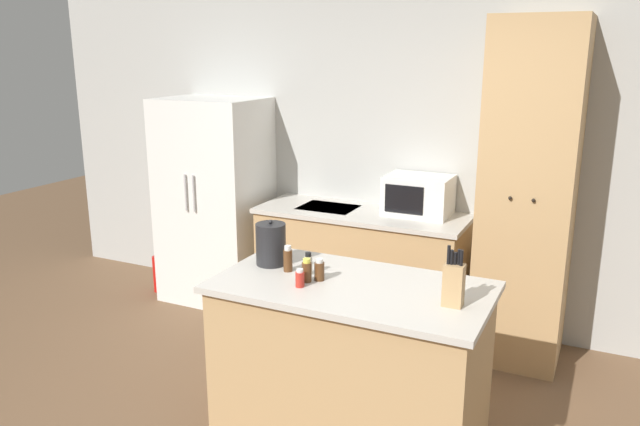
% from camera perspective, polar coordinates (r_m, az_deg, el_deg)
% --- Properties ---
extents(wall_back, '(7.20, 0.06, 2.60)m').
position_cam_1_polar(wall_back, '(4.90, 9.87, 4.71)').
color(wall_back, '#B2B2AD').
rests_on(wall_back, ground_plane).
extents(refrigerator, '(0.85, 0.67, 1.75)m').
position_cam_1_polar(refrigerator, '(5.43, -9.59, 1.10)').
color(refrigerator, white).
rests_on(refrigerator, ground_plane).
extents(back_counter, '(1.63, 0.63, 0.93)m').
position_cam_1_polar(back_counter, '(4.95, 3.76, -5.01)').
color(back_counter, tan).
rests_on(back_counter, ground_plane).
extents(pantry_cabinet, '(0.59, 0.63, 2.35)m').
position_cam_1_polar(pantry_cabinet, '(4.45, 18.50, 1.48)').
color(pantry_cabinet, tan).
rests_on(pantry_cabinet, ground_plane).
extents(kitchen_island, '(1.44, 0.78, 0.95)m').
position_cam_1_polar(kitchen_island, '(3.48, 2.80, -13.77)').
color(kitchen_island, tan).
rests_on(kitchen_island, ground_plane).
extents(microwave, '(0.48, 0.36, 0.30)m').
position_cam_1_polar(microwave, '(4.73, 9.02, 1.62)').
color(microwave, white).
rests_on(microwave, back_counter).
extents(knife_block, '(0.09, 0.08, 0.30)m').
position_cam_1_polar(knife_block, '(3.04, 12.12, -6.32)').
color(knife_block, tan).
rests_on(knife_block, kitchen_island).
extents(spice_bottle_tall_dark, '(0.04, 0.04, 0.12)m').
position_cam_1_polar(spice_bottle_tall_dark, '(3.40, -1.08, -4.70)').
color(spice_bottle_tall_dark, beige).
rests_on(spice_bottle_tall_dark, kitchen_island).
extents(spice_bottle_short_red, '(0.05, 0.05, 0.10)m').
position_cam_1_polar(spice_bottle_short_red, '(3.23, -1.85, -6.00)').
color(spice_bottle_short_red, '#B2281E').
rests_on(spice_bottle_short_red, kitchen_island).
extents(spice_bottle_amber_oil, '(0.05, 0.05, 0.12)m').
position_cam_1_polar(spice_bottle_amber_oil, '(3.31, -0.06, -5.25)').
color(spice_bottle_amber_oil, '#563319').
rests_on(spice_bottle_amber_oil, kitchen_island).
extents(spice_bottle_green_herb, '(0.05, 0.05, 0.15)m').
position_cam_1_polar(spice_bottle_green_herb, '(3.44, -2.95, -4.25)').
color(spice_bottle_green_herb, '#563319').
rests_on(spice_bottle_green_herb, kitchen_island).
extents(spice_bottle_pale_salt, '(0.05, 0.05, 0.13)m').
position_cam_1_polar(spice_bottle_pale_salt, '(3.29, -1.22, -5.32)').
color(spice_bottle_pale_salt, '#563319').
rests_on(spice_bottle_pale_salt, kitchen_island).
extents(kettle, '(0.17, 0.17, 0.26)m').
position_cam_1_polar(kettle, '(3.55, -4.51, -2.85)').
color(kettle, '#232326').
rests_on(kettle, kitchen_island).
extents(fire_extinguisher, '(0.10, 0.10, 0.39)m').
position_cam_1_polar(fire_extinguisher, '(5.86, -14.52, -5.34)').
color(fire_extinguisher, red).
rests_on(fire_extinguisher, ground_plane).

